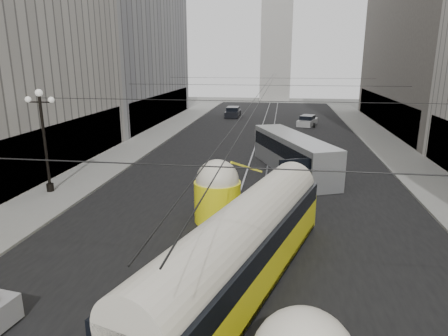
% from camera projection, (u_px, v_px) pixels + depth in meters
% --- Properties ---
extents(road, '(20.00, 85.00, 0.02)m').
position_uv_depth(road, '(262.00, 150.00, 37.38)').
color(road, black).
rests_on(road, ground).
extents(sidewalk_left, '(4.00, 72.00, 0.15)m').
position_uv_depth(sidewalk_left, '(151.00, 139.00, 42.39)').
color(sidewalk_left, gray).
rests_on(sidewalk_left, ground).
extents(sidewalk_right, '(4.00, 72.00, 0.15)m').
position_uv_depth(sidewalk_right, '(387.00, 145.00, 39.01)').
color(sidewalk_right, gray).
rests_on(sidewalk_right, ground).
extents(rail_left, '(0.12, 85.00, 0.04)m').
position_uv_depth(rail_left, '(254.00, 150.00, 37.49)').
color(rail_left, gray).
rests_on(rail_left, ground).
extents(rail_right, '(0.12, 85.00, 0.04)m').
position_uv_depth(rail_right, '(270.00, 150.00, 37.28)').
color(rail_right, gray).
rests_on(rail_right, ground).
extents(building_left_far, '(12.60, 28.60, 28.60)m').
position_uv_depth(building_left_far, '(116.00, 10.00, 51.21)').
color(building_left_far, '#999999').
rests_on(building_left_far, ground).
extents(distant_tower, '(6.00, 6.00, 31.36)m').
position_uv_depth(distant_tower, '(277.00, 24.00, 78.76)').
color(distant_tower, '#B2AFA8').
rests_on(distant_tower, ground).
extents(lamppost_left_mid, '(1.86, 0.44, 6.37)m').
position_uv_depth(lamppost_left_mid, '(44.00, 135.00, 24.33)').
color(lamppost_left_mid, black).
rests_on(lamppost_left_mid, sidewalk_left).
extents(catenary, '(25.00, 72.00, 0.23)m').
position_uv_depth(catenary, '(265.00, 87.00, 34.85)').
color(catenary, black).
rests_on(catenary, ground).
extents(streetcar, '(6.23, 14.75, 3.35)m').
position_uv_depth(streetcar, '(242.00, 247.00, 14.49)').
color(streetcar, '#FFF716').
rests_on(streetcar, ground).
extents(city_bus, '(6.31, 11.34, 2.78)m').
position_uv_depth(city_bus, '(293.00, 153.00, 29.63)').
color(city_bus, '#AEB1B4').
rests_on(city_bus, ground).
extents(sedan_white_far, '(2.88, 4.56, 1.34)m').
position_uv_depth(sedan_white_far, '(307.00, 121.00, 50.86)').
color(sedan_white_far, '#BCBCBC').
rests_on(sedan_white_far, ground).
extents(sedan_dark_far, '(1.96, 4.70, 1.48)m').
position_uv_depth(sedan_dark_far, '(233.00, 112.00, 58.68)').
color(sedan_dark_far, black).
rests_on(sedan_dark_far, ground).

